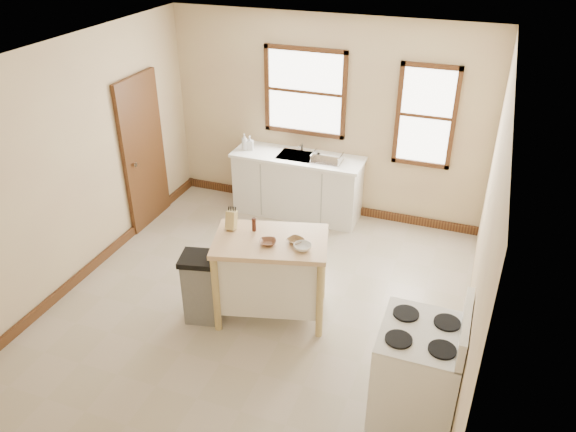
# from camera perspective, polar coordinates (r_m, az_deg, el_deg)

# --- Properties ---
(floor) EXTENTS (5.00, 5.00, 0.00)m
(floor) POSITION_cam_1_polar(r_m,az_deg,el_deg) (6.50, -3.05, -9.05)
(floor) COLOR tan
(floor) RESTS_ON ground
(ceiling) EXTENTS (5.00, 5.00, 0.00)m
(ceiling) POSITION_cam_1_polar(r_m,az_deg,el_deg) (5.24, -3.88, 15.66)
(ceiling) COLOR white
(ceiling) RESTS_ON ground
(wall_back) EXTENTS (4.50, 0.04, 2.80)m
(wall_back) POSITION_cam_1_polar(r_m,az_deg,el_deg) (7.90, 3.85, 9.85)
(wall_back) COLOR beige
(wall_back) RESTS_ON ground
(wall_left) EXTENTS (0.04, 5.00, 2.80)m
(wall_left) POSITION_cam_1_polar(r_m,az_deg,el_deg) (6.88, -20.97, 4.82)
(wall_left) COLOR beige
(wall_left) RESTS_ON ground
(wall_right) EXTENTS (0.04, 5.00, 2.80)m
(wall_right) POSITION_cam_1_polar(r_m,az_deg,el_deg) (5.35, 19.33, -2.01)
(wall_right) COLOR beige
(wall_right) RESTS_ON ground
(window_main) EXTENTS (1.17, 0.06, 1.22)m
(window_main) POSITION_cam_1_polar(r_m,az_deg,el_deg) (7.86, 1.75, 12.48)
(window_main) COLOR #341A0E
(window_main) RESTS_ON wall_back
(window_side) EXTENTS (0.77, 0.06, 1.37)m
(window_side) POSITION_cam_1_polar(r_m,az_deg,el_deg) (7.57, 13.82, 9.78)
(window_side) COLOR #341A0E
(window_side) RESTS_ON wall_back
(door_left) EXTENTS (0.06, 0.90, 2.10)m
(door_left) POSITION_cam_1_polar(r_m,az_deg,el_deg) (7.92, -14.47, 6.29)
(door_left) COLOR #341A0E
(door_left) RESTS_ON ground
(baseboard_back) EXTENTS (4.50, 0.04, 0.12)m
(baseboard_back) POSITION_cam_1_polar(r_m,az_deg,el_deg) (8.42, 3.49, 1.17)
(baseboard_back) COLOR #341A0E
(baseboard_back) RESTS_ON ground
(baseboard_left) EXTENTS (0.04, 5.00, 0.12)m
(baseboard_left) POSITION_cam_1_polar(r_m,az_deg,el_deg) (7.48, -18.98, -4.55)
(baseboard_left) COLOR #341A0E
(baseboard_left) RESTS_ON ground
(sink_counter) EXTENTS (1.86, 0.62, 0.92)m
(sink_counter) POSITION_cam_1_polar(r_m,az_deg,el_deg) (8.09, 0.97, 3.16)
(sink_counter) COLOR silver
(sink_counter) RESTS_ON ground
(faucet) EXTENTS (0.03, 0.03, 0.22)m
(faucet) POSITION_cam_1_polar(r_m,az_deg,el_deg) (8.01, 1.44, 7.36)
(faucet) COLOR silver
(faucet) RESTS_ON sink_counter
(soap_bottle_a) EXTENTS (0.12, 0.12, 0.24)m
(soap_bottle_a) POSITION_cam_1_polar(r_m,az_deg,el_deg) (8.07, -4.43, 7.51)
(soap_bottle_a) COLOR #B2B2B2
(soap_bottle_a) RESTS_ON sink_counter
(soap_bottle_b) EXTENTS (0.11, 0.11, 0.20)m
(soap_bottle_b) POSITION_cam_1_polar(r_m,az_deg,el_deg) (8.08, -3.89, 7.43)
(soap_bottle_b) COLOR #B2B2B2
(soap_bottle_b) RESTS_ON sink_counter
(dish_rack) EXTENTS (0.47, 0.39, 0.10)m
(dish_rack) POSITION_cam_1_polar(r_m,az_deg,el_deg) (7.70, 4.01, 5.88)
(dish_rack) COLOR silver
(dish_rack) RESTS_ON sink_counter
(kitchen_island) EXTENTS (1.33, 1.03, 0.97)m
(kitchen_island) POSITION_cam_1_polar(r_m,az_deg,el_deg) (6.11, -1.71, -6.23)
(kitchen_island) COLOR tan
(kitchen_island) RESTS_ON ground
(knife_block) EXTENTS (0.10, 0.10, 0.20)m
(knife_block) POSITION_cam_1_polar(r_m,az_deg,el_deg) (5.99, -5.77, -0.48)
(knife_block) COLOR tan
(knife_block) RESTS_ON kitchen_island
(pepper_grinder) EXTENTS (0.05, 0.05, 0.15)m
(pepper_grinder) POSITION_cam_1_polar(r_m,az_deg,el_deg) (5.95, -3.48, -0.87)
(pepper_grinder) COLOR #401B11
(pepper_grinder) RESTS_ON kitchen_island
(bowl_a) EXTENTS (0.22, 0.22, 0.04)m
(bowl_a) POSITION_cam_1_polar(r_m,az_deg,el_deg) (5.75, -2.05, -2.69)
(bowl_a) COLOR brown
(bowl_a) RESTS_ON kitchen_island
(bowl_b) EXTENTS (0.21, 0.21, 0.04)m
(bowl_b) POSITION_cam_1_polar(r_m,az_deg,el_deg) (5.77, 0.76, -2.54)
(bowl_b) COLOR brown
(bowl_b) RESTS_ON kitchen_island
(bowl_c) EXTENTS (0.19, 0.19, 0.06)m
(bowl_c) POSITION_cam_1_polar(r_m,az_deg,el_deg) (5.66, 1.47, -3.17)
(bowl_c) COLOR silver
(bowl_c) RESTS_ON kitchen_island
(trash_bin) EXTENTS (0.48, 0.43, 0.80)m
(trash_bin) POSITION_cam_1_polar(r_m,az_deg,el_deg) (6.16, -8.68, -7.21)
(trash_bin) COLOR #61615F
(trash_bin) RESTS_ON ground
(gas_stove) EXTENTS (0.75, 0.76, 1.21)m
(gas_stove) POSITION_cam_1_polar(r_m,az_deg,el_deg) (5.08, 13.13, -14.21)
(gas_stove) COLOR white
(gas_stove) RESTS_ON ground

